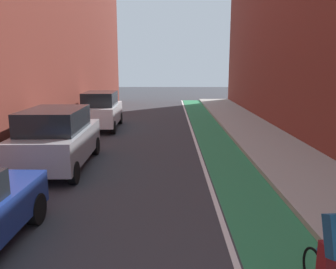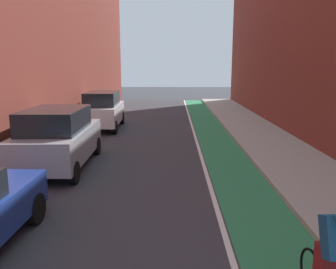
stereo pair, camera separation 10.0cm
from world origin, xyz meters
The scene contains 8 objects.
ground_plane centered at (0.00, 15.77, 0.00)m, with size 87.00×87.00×0.00m, color #38383D.
bike_lane_paint centered at (2.98, 17.77, 0.00)m, with size 1.60×39.54×0.00m, color #2D8451.
lane_divider_stripe centered at (2.08, 17.77, 0.00)m, with size 0.12×39.54×0.00m, color white.
sidewalk_right centered at (5.19, 17.77, 0.07)m, with size 2.82×39.54×0.14m, color #A8A59E.
building_facade_right centered at (7.80, 19.77, 5.34)m, with size 2.40×35.54×10.69m, color brown.
parked_suv_silver centered at (-2.72, 14.81, 1.02)m, with size 2.11×4.49×1.98m.
parked_suv_white centered at (-2.72, 22.00, 1.01)m, with size 1.95×4.26×1.98m.
cyclist_mid centered at (3.13, 8.07, 0.81)m, with size 0.48×1.70×1.60m.
Camera 1 is at (0.95, 3.96, 3.31)m, focal length 36.58 mm.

